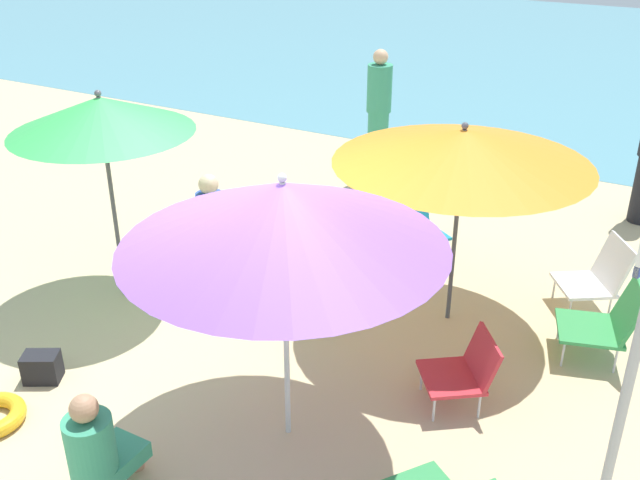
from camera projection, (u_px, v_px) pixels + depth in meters
name	position (u px, v px, depth m)	size (l,w,h in m)	color
ground_plane	(225.00, 361.00, 6.15)	(40.00, 40.00, 0.00)	#CCB789
sea_water	(568.00, 54.00, 16.99)	(40.00, 16.00, 0.01)	#5693A3
umbrella_purple	(283.00, 215.00, 4.59)	(2.16, 2.16, 2.03)	silver
umbrella_green	(101.00, 115.00, 6.33)	(1.63, 1.63, 2.03)	#4C4C51
umbrella_orange	(463.00, 147.00, 6.02)	(2.19, 2.19, 1.88)	#4C4C51
beach_chair_a	(598.00, 275.00, 6.76)	(0.75, 0.73, 0.69)	white
beach_chair_b	(606.00, 321.00, 6.04)	(0.74, 0.68, 0.69)	#33934C
beach_chair_c	(302.00, 282.00, 6.69)	(0.74, 0.68, 0.66)	#33934C
beach_chair_d	(417.00, 225.00, 7.85)	(0.71, 0.69, 0.59)	teal
beach_chair_f	(464.00, 369.00, 5.53)	(0.70, 0.69, 0.58)	red
person_a	(210.00, 213.00, 7.74)	(0.50, 0.52, 0.93)	#2D519E
person_c	(378.00, 116.00, 9.49)	(0.32, 0.32, 1.75)	#389970
person_d	(98.00, 447.00, 4.63)	(0.31, 0.56, 0.84)	#389970
beach_bag	(42.00, 367.00, 5.87)	(0.28, 0.19, 0.24)	black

